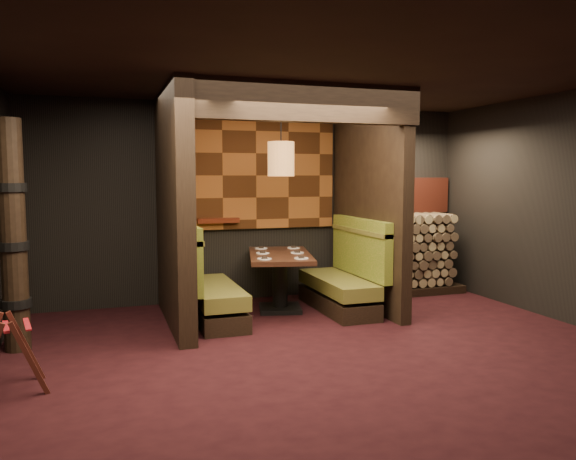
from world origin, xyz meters
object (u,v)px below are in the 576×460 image
Objects in this scene: booth_bench_left at (206,289)px; firewood_stack at (406,254)px; dining_table at (280,271)px; booth_bench_right at (345,280)px; pendant_lamp at (281,159)px; luggage_rack at (7,352)px; totem_column at (13,237)px.

firewood_stack is (3.25, 0.70, 0.21)m from booth_bench_left.
booth_bench_left is at bearing -168.38° from dining_table.
pendant_lamp is (-0.86, 0.16, 1.64)m from booth_bench_right.
pendant_lamp is 3.99m from luggage_rack.
booth_bench_right is at bearing -10.80° from pendant_lamp.
booth_bench_right is 1.85m from pendant_lamp.
firewood_stack is at bearing 25.19° from luggage_rack.
booth_bench_right reaches higher than dining_table.
luggage_rack is at bearing -86.25° from totem_column.
pendant_lamp is at bearing 32.43° from luggage_rack.
dining_table is 0.94× the size of firewood_stack.
booth_bench_right is at bearing 7.86° from totem_column.
booth_bench_left is at bearing 180.00° from booth_bench_right.
firewood_stack is (5.26, 2.47, 0.27)m from luggage_rack.
booth_bench_right is 0.89m from dining_table.
dining_table is 2.32× the size of luggage_rack.
booth_bench_left is at bearing -167.83° from firewood_stack.
luggage_rack is at bearing -138.59° from booth_bench_left.
dining_table is 2.26m from firewood_stack.
luggage_rack is at bearing -155.58° from booth_bench_right.
booth_bench_left is 1.07m from dining_table.
booth_bench_right is 2.29× the size of luggage_rack.
pendant_lamp is (1.04, 0.16, 1.64)m from booth_bench_left.
totem_column is at bearing -165.25° from booth_bench_left.
firewood_stack reaches higher than dining_table.
firewood_stack is (2.21, 0.49, 0.07)m from dining_table.
booth_bench_right reaches higher than luggage_rack.
luggage_rack is 0.40× the size of firewood_stack.
totem_column reaches higher than dining_table.
totem_column is (-0.08, 1.22, 0.84)m from luggage_rack.
pendant_lamp is 0.43× the size of totem_column.
booth_bench_left is 2.30m from totem_column.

